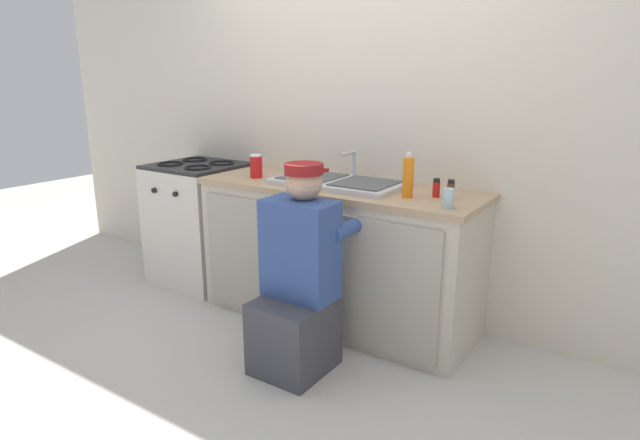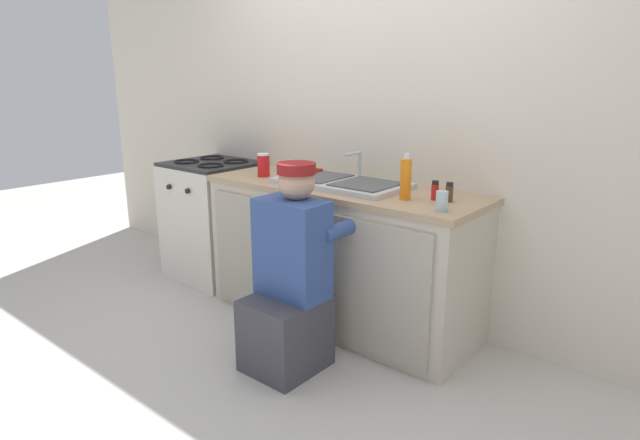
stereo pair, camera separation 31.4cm
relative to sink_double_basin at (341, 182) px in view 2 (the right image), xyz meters
The scene contains 12 objects.
ground_plane 0.95m from the sink_double_basin, 90.00° to the right, with size 12.00×12.00×0.00m, color beige.
back_wall 0.49m from the sink_double_basin, 90.00° to the left, with size 6.00×0.10×2.50m, color beige.
counter_cabinet 0.48m from the sink_double_basin, 90.00° to the right, with size 1.75×0.62×0.84m.
countertop 0.04m from the sink_double_basin, 90.00° to the right, with size 1.79×0.62×0.04m, color tan.
sink_double_basin is the anchor object (origin of this frame).
stove_range 1.31m from the sink_double_basin, behind, with size 0.63×0.62×0.91m.
plumber_person 0.77m from the sink_double_basin, 77.13° to the right, with size 0.42×0.61×1.10m.
spice_bottle_red 0.62m from the sink_double_basin, ahead, with size 0.04×0.04×0.10m.
soda_cup_red 0.58m from the sink_double_basin, behind, with size 0.08×0.08×0.15m.
spice_bottle_pepper 0.70m from the sink_double_basin, ahead, with size 0.04×0.04×0.10m.
soap_bottle_orange 0.51m from the sink_double_basin, ahead, with size 0.06×0.06×0.25m.
water_glass 0.79m from the sink_double_basin, 13.54° to the right, with size 0.06×0.06×0.10m.
Camera 2 is at (1.94, -2.23, 1.54)m, focal length 30.00 mm.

